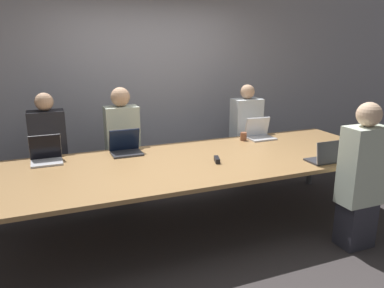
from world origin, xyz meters
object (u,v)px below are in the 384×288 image
object	(u,v)px
laptop_near_right	(327,156)
laptop_far_right	(259,132)
person_far_left	(50,155)
cup_far_right	(243,136)
person_far_midleft	(123,147)
person_far_right	(246,137)
stapler	(217,160)
laptop_far_midleft	(126,146)
person_near_right	(361,179)
laptop_far_left	(46,155)

from	to	relation	value
laptop_near_right	laptop_far_right	distance (m)	1.14
person_far_left	cup_far_right	size ratio (longest dim) A/B	13.88
person_far_midleft	person_far_right	world-z (taller)	person_far_midleft
person_far_midleft	stapler	xyz separation A→B (m)	(0.74, -1.12, 0.08)
person_far_left	laptop_near_right	world-z (taller)	person_far_left
laptop_far_right	person_far_right	distance (m)	0.44
laptop_far_midleft	laptop_far_right	world-z (taller)	laptop_far_midleft
laptop_near_right	cup_far_right	world-z (taller)	laptop_near_right
person_near_right	laptop_far_right	distance (m)	1.53
person_far_left	cup_far_right	world-z (taller)	person_far_left
person_far_midleft	laptop_far_left	bearing A→B (deg)	-152.58
person_far_left	stapler	xyz separation A→B (m)	(1.59, -1.15, 0.10)
person_near_right	stapler	distance (m)	1.39
person_far_right	laptop_far_left	bearing A→B (deg)	-170.51
person_far_left	stapler	world-z (taller)	person_far_left
person_near_right	stapler	bearing A→B (deg)	-36.37
laptop_far_left	laptop_far_midleft	world-z (taller)	same
person_near_right	stapler	world-z (taller)	person_near_right
laptop_far_left	stapler	size ratio (longest dim) A/B	1.99
laptop_far_midleft	cup_far_right	xyz separation A→B (m)	(1.50, 0.01, -0.03)
laptop_far_right	person_far_left	bearing A→B (deg)	169.76
person_far_midleft	laptop_far_right	world-z (taller)	person_far_midleft
person_near_right	cup_far_right	bearing A→B (deg)	-74.16
person_far_right	stapler	distance (m)	1.48
laptop_far_midleft	person_far_right	bearing A→B (deg)	13.75
person_far_midleft	person_near_right	bearing A→B (deg)	-46.32
stapler	person_far_right	bearing A→B (deg)	65.08
person_far_left	person_far_midleft	distance (m)	0.85
laptop_near_right	person_far_right	xyz separation A→B (m)	(-0.05, 1.54, -0.15)
person_near_right	laptop_far_midleft	world-z (taller)	person_near_right
person_far_left	person_far_right	xyz separation A→B (m)	(2.57, -0.05, -0.01)
person_far_midleft	person_far_right	bearing A→B (deg)	-0.79
laptop_far_right	stapler	world-z (taller)	laptop_far_right
person_far_right	stapler	xyz separation A→B (m)	(-0.98, -1.10, 0.10)
laptop_far_right	stapler	distance (m)	1.17
person_far_left	person_far_midleft	bearing A→B (deg)	-1.76
person_near_right	laptop_far_right	world-z (taller)	person_near_right
person_far_right	cup_far_right	bearing A→B (deg)	-123.60
person_far_right	laptop_far_midleft	bearing A→B (deg)	-166.25
person_near_right	person_far_right	bearing A→B (deg)	-85.85
person_near_right	person_far_right	distance (m)	1.93
laptop_far_right	person_far_midleft	bearing A→B (deg)	165.62
laptop_far_right	person_far_right	size ratio (longest dim) A/B	0.24
person_far_left	cup_far_right	bearing A→B (deg)	-11.82
laptop_far_left	laptop_near_right	bearing A→B (deg)	-22.63
cup_far_right	person_far_midleft	bearing A→B (deg)	162.52
laptop_far_midleft	person_far_left	bearing A→B (deg)	148.43
person_far_midleft	laptop_far_right	xyz separation A→B (m)	(1.68, -0.43, 0.13)
person_near_right	laptop_far_midleft	size ratio (longest dim) A/B	4.23
laptop_far_midleft	laptop_far_right	distance (m)	1.74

